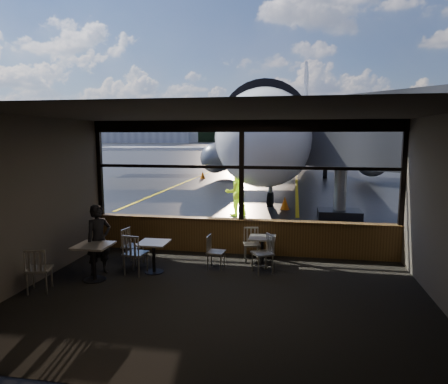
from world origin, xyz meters
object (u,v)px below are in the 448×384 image
(jet_bridge, at_px, (356,151))
(airliner, at_px, (294,102))
(cone_nose, at_px, (285,203))
(ground_crew, at_px, (236,193))
(cafe_table_left, at_px, (94,263))
(chair_near_e, at_px, (262,254))
(chair_mid_w, at_px, (133,247))
(cafe_table_near, at_px, (262,251))
(chair_near_n, at_px, (252,245))
(cafe_table_mid, at_px, (154,257))
(passenger, at_px, (99,240))
(chair_near_w, at_px, (216,252))
(chair_mid_s, at_px, (136,254))
(cone_wing, at_px, (203,175))
(chair_left_s, at_px, (39,270))

(jet_bridge, bearing_deg, airliner, 99.70)
(airliner, bearing_deg, cone_nose, -86.84)
(ground_crew, bearing_deg, cafe_table_left, 45.01)
(chair_near_e, distance_m, chair_mid_w, 3.14)
(cafe_table_near, height_order, cafe_table_left, cafe_table_left)
(chair_near_e, distance_m, chair_near_n, 0.89)
(cafe_table_mid, relative_size, chair_near_n, 0.86)
(passenger, xyz_separation_m, cone_nose, (3.90, 8.87, -0.52))
(chair_near_e, bearing_deg, chair_mid_w, 59.42)
(chair_near_w, height_order, chair_mid_s, chair_mid_s)
(chair_mid_s, bearing_deg, cone_nose, 78.88)
(airliner, height_order, jet_bridge, airliner)
(chair_mid_w, height_order, cone_wing, chair_mid_w)
(chair_near_n, bearing_deg, chair_near_e, 99.54)
(airliner, relative_size, cone_wing, 67.89)
(chair_near_e, height_order, chair_near_n, chair_near_e)
(jet_bridge, height_order, cafe_table_left, jet_bridge)
(cafe_table_left, distance_m, ground_crew, 7.95)
(airliner, relative_size, ground_crew, 20.12)
(cafe_table_left, relative_size, chair_mid_w, 0.90)
(cafe_table_mid, height_order, ground_crew, ground_crew)
(cafe_table_left, bearing_deg, chair_near_w, 26.02)
(airliner, bearing_deg, chair_near_w, -90.22)
(chair_near_w, distance_m, cone_wing, 20.39)
(cafe_table_left, distance_m, chair_left_s, 1.09)
(airliner, bearing_deg, ground_crew, -94.09)
(chair_left_s, bearing_deg, passenger, 42.94)
(chair_mid_s, xyz_separation_m, chair_mid_w, (-0.34, 0.65, -0.03))
(jet_bridge, bearing_deg, cone_nose, 155.15)
(chair_near_w, bearing_deg, passenger, -68.22)
(passenger, bearing_deg, cone_nose, 12.84)
(airliner, xyz_separation_m, chair_near_w, (-1.61, -20.89, -5.16))
(chair_near_n, distance_m, chair_mid_w, 2.91)
(airliner, relative_size, cafe_table_near, 52.50)
(cafe_table_mid, distance_m, chair_mid_w, 0.85)
(cafe_table_near, distance_m, ground_crew, 6.19)
(chair_near_w, relative_size, passenger, 0.51)
(cafe_table_near, bearing_deg, chair_left_s, -149.55)
(ground_crew, bearing_deg, chair_near_n, 71.47)
(airliner, distance_m, cafe_table_near, 21.04)
(chair_mid_s, distance_m, chair_left_s, 1.99)
(chair_left_s, bearing_deg, cone_nose, 48.35)
(cafe_table_left, height_order, chair_near_w, chair_near_w)
(cafe_table_left, distance_m, passenger, 0.57)
(jet_bridge, distance_m, cone_nose, 3.69)
(chair_near_n, height_order, chair_mid_s, chair_mid_s)
(jet_bridge, xyz_separation_m, cafe_table_near, (-2.97, -6.34, -2.21))
(chair_mid_w, bearing_deg, passenger, -22.60)
(cone_nose, bearing_deg, jet_bridge, -24.85)
(cafe_table_left, height_order, chair_left_s, chair_left_s)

